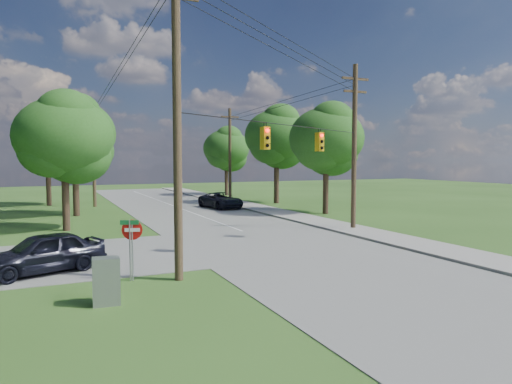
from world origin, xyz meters
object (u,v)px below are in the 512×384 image
pole_sw (177,111)px  do_not_enter_sign (132,236)px  pole_ne (354,144)px  pole_north_e (230,154)px  car_cross_dark (43,253)px  pole_north_w (94,153)px  car_main_north (221,200)px  control_cabinet (106,281)px

pole_sw → do_not_enter_sign: 4.86m
pole_ne → pole_north_e: pole_ne is taller
pole_north_e → car_cross_dark: bearing=-124.4°
pole_ne → pole_north_e: 22.00m
pole_north_w → do_not_enter_sign: pole_north_w is taller
car_cross_dark → car_main_north: 24.87m
control_cabinet → pole_sw: bearing=38.9°
pole_sw → pole_north_e: (13.50, 29.60, -1.10)m
pole_sw → pole_north_e: size_ratio=1.20×
car_main_north → control_cabinet: size_ratio=3.53×
pole_sw → car_cross_dark: size_ratio=2.56×
pole_ne → car_main_north: 16.63m
pole_ne → pole_north_w: pole_ne is taller
do_not_enter_sign → pole_sw: bearing=-0.3°
pole_north_e → pole_sw: bearing=-114.5°
pole_north_e → do_not_enter_sign: 32.87m
car_cross_dark → control_cabinet: bearing=-0.4°
car_main_north → control_cabinet: car_main_north is taller
pole_north_e → car_cross_dark: 32.37m
pole_ne → pole_sw: bearing=-150.6°
control_cabinet → pole_north_e: bearing=67.1°
pole_north_w → control_cabinet: pole_north_w is taller
pole_north_e → control_cabinet: size_ratio=6.81×
do_not_enter_sign → pole_north_e: bearing=82.9°
pole_north_e → car_cross_dark: (-18.13, -26.47, -4.30)m
car_cross_dark → do_not_enter_sign: bearing=29.9°
control_cabinet → do_not_enter_sign: do_not_enter_sign is taller
pole_sw → pole_north_w: (-0.40, 29.60, -1.10)m
car_cross_dark → pole_north_e: bearing=125.2°
pole_ne → car_main_north: pole_ne is taller
pole_sw → car_main_north: 25.87m
pole_north_e → car_main_north: size_ratio=1.93×
pole_north_e → pole_north_w: (-13.90, 0.00, 0.00)m
pole_sw → car_main_north: bearing=66.5°
pole_sw → car_main_north: pole_sw is taller
pole_north_e → control_cabinet: bearing=-117.3°
pole_north_w → car_cross_dark: pole_north_w is taller
pole_ne → car_cross_dark: bearing=-166.1°
car_cross_dark → control_cabinet: car_cross_dark is taller
pole_north_e → pole_north_w: same height
pole_sw → car_main_north: size_ratio=2.31×
do_not_enter_sign → pole_ne: bearing=45.3°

